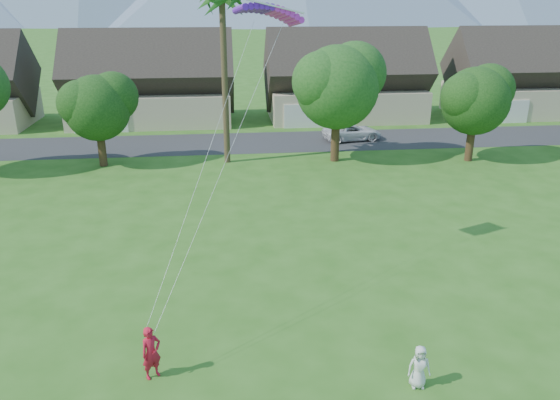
{
  "coord_description": "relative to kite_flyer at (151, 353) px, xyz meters",
  "views": [
    {
      "loc": [
        -2.17,
        -10.74,
        11.64
      ],
      "look_at": [
        0.0,
        10.0,
        3.8
      ],
      "focal_mm": 35.0,
      "sensor_mm": 36.0,
      "label": 1
    }
  ],
  "objects": [
    {
      "name": "street",
      "position": [
        4.75,
        29.78,
        -0.91
      ],
      "size": [
        90.0,
        7.0,
        0.01
      ],
      "primitive_type": "cube",
      "color": "#2D2D30",
      "rests_on": "ground"
    },
    {
      "name": "kite_flyer",
      "position": [
        0.0,
        0.0,
        0.0
      ],
      "size": [
        0.8,
        0.74,
        1.83
      ],
      "primitive_type": "imported",
      "rotation": [
        0.0,
        0.0,
        0.62
      ],
      "color": "red",
      "rests_on": "ground"
    },
    {
      "name": "watcher",
      "position": [
        8.4,
        -1.35,
        -0.18
      ],
      "size": [
        0.75,
        0.53,
        1.46
      ],
      "primitive_type": "imported",
      "rotation": [
        0.0,
        0.0,
        -0.09
      ],
      "color": "silver",
      "rests_on": "ground"
    },
    {
      "name": "parked_car",
      "position": [
        13.46,
        29.78,
        -0.22
      ],
      "size": [
        5.3,
        3.03,
        1.39
      ],
      "primitive_type": "imported",
      "rotation": [
        0.0,
        0.0,
        1.72
      ],
      "color": "silver",
      "rests_on": "ground"
    },
    {
      "name": "houses_row",
      "position": [
        5.25,
        38.77,
        2.53
      ],
      "size": [
        72.75,
        8.19,
        8.86
      ],
      "color": "beige",
      "rests_on": "ground"
    },
    {
      "name": "tree_row",
      "position": [
        3.61,
        23.7,
        3.97
      ],
      "size": [
        62.27,
        6.67,
        8.45
      ],
      "color": "#47301C",
      "rests_on": "ground"
    },
    {
      "name": "parafoil_kite",
      "position": [
        4.54,
        7.8,
        10.2
      ],
      "size": [
        2.93,
        1.39,
        0.5
      ],
      "rotation": [
        0.0,
        0.0,
        0.34
      ],
      "color": "#6619BD",
      "rests_on": "ground"
    }
  ]
}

